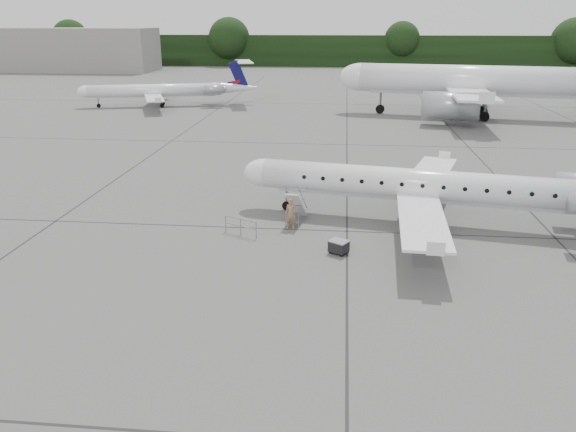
# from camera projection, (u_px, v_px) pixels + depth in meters

# --- Properties ---
(ground) EXTENTS (320.00, 320.00, 0.00)m
(ground) POSITION_uv_depth(u_px,v_px,m) (418.00, 276.00, 27.38)
(ground) COLOR #595957
(ground) RESTS_ON ground
(treeline) EXTENTS (260.00, 4.00, 8.00)m
(treeline) POSITION_uv_depth(u_px,v_px,m) (361.00, 51.00, 148.14)
(treeline) COLOR black
(treeline) RESTS_ON ground
(terminal_building) EXTENTS (40.00, 14.00, 10.00)m
(terminal_building) POSITION_uv_depth(u_px,v_px,m) (71.00, 50.00, 135.55)
(terminal_building) COLOR gray
(terminal_building) RESTS_ON ground
(main_regional_jet) EXTENTS (28.91, 23.05, 6.67)m
(main_regional_jet) POSITION_uv_depth(u_px,v_px,m) (427.00, 170.00, 33.59)
(main_regional_jet) COLOR white
(main_regional_jet) RESTS_ON ground
(airstair) EXTENTS (1.22, 2.28, 2.09)m
(airstair) POSITION_uv_depth(u_px,v_px,m) (296.00, 206.00, 34.43)
(airstair) COLOR white
(airstair) RESTS_ON ground
(passenger) EXTENTS (0.69, 0.45, 1.88)m
(passenger) POSITION_uv_depth(u_px,v_px,m) (291.00, 214.00, 33.34)
(passenger) COLOR #8D684D
(passenger) RESTS_ON ground
(safety_railing) EXTENTS (2.00, 1.06, 1.00)m
(safety_railing) POSITION_uv_depth(u_px,v_px,m) (241.00, 227.00, 32.46)
(safety_railing) COLOR gray
(safety_railing) RESTS_ON ground
(baggage_cart) EXTENTS (1.18, 1.12, 0.80)m
(baggage_cart) POSITION_uv_depth(u_px,v_px,m) (339.00, 246.00, 29.93)
(baggage_cart) COLOR black
(baggage_cart) RESTS_ON ground
(bg_narrowbody) EXTENTS (40.10, 31.97, 12.94)m
(bg_narrowbody) POSITION_uv_depth(u_px,v_px,m) (474.00, 65.00, 69.95)
(bg_narrowbody) COLOR white
(bg_narrowbody) RESTS_ON ground
(bg_regional_left) EXTENTS (27.60, 22.79, 6.30)m
(bg_regional_left) POSITION_uv_depth(u_px,v_px,m) (155.00, 84.00, 80.08)
(bg_regional_left) COLOR white
(bg_regional_left) RESTS_ON ground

